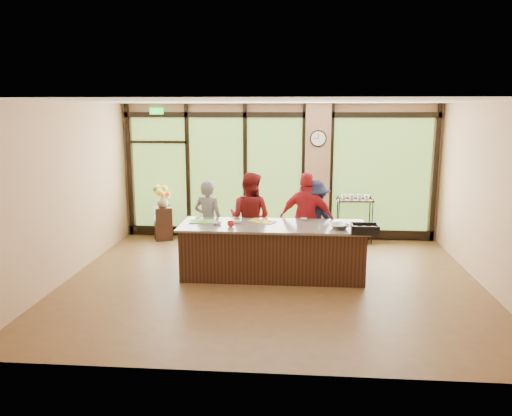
% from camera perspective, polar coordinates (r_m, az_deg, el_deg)
% --- Properties ---
extents(floor, '(7.00, 7.00, 0.00)m').
position_cam_1_polar(floor, '(8.57, 1.79, -8.38)').
color(floor, brown).
rests_on(floor, ground).
extents(ceiling, '(7.00, 7.00, 0.00)m').
position_cam_1_polar(ceiling, '(8.07, 1.93, 12.10)').
color(ceiling, white).
rests_on(ceiling, back_wall).
extents(back_wall, '(7.00, 0.00, 7.00)m').
position_cam_1_polar(back_wall, '(11.15, 2.62, 4.15)').
color(back_wall, tan).
rests_on(back_wall, floor).
extents(left_wall, '(0.00, 6.00, 6.00)m').
position_cam_1_polar(left_wall, '(9.06, -20.85, 1.75)').
color(left_wall, tan).
rests_on(left_wall, floor).
extents(right_wall, '(0.00, 6.00, 6.00)m').
position_cam_1_polar(right_wall, '(8.75, 25.41, 1.08)').
color(right_wall, tan).
rests_on(right_wall, floor).
extents(window_wall, '(6.90, 0.12, 3.00)m').
position_cam_1_polar(window_wall, '(11.12, 3.45, 3.58)').
color(window_wall, tan).
rests_on(window_wall, floor).
extents(island_base, '(3.10, 1.00, 0.88)m').
position_cam_1_polar(island_base, '(8.72, 1.91, -5.00)').
color(island_base, black).
rests_on(island_base, floor).
extents(countertop, '(3.20, 1.10, 0.04)m').
position_cam_1_polar(countertop, '(8.60, 1.93, -2.05)').
color(countertop, '#6D625A').
rests_on(countertop, island_base).
extents(wall_clock, '(0.36, 0.04, 0.36)m').
position_cam_1_polar(wall_clock, '(10.96, 7.12, 7.89)').
color(wall_clock, black).
rests_on(wall_clock, window_wall).
extents(cook_left, '(0.66, 0.53, 1.58)m').
position_cam_1_polar(cook_left, '(9.48, -5.47, -1.52)').
color(cook_left, slate).
rests_on(cook_left, floor).
extents(cook_midleft, '(1.01, 0.90, 1.73)m').
position_cam_1_polar(cook_midleft, '(9.38, -0.71, -1.13)').
color(cook_midleft, maroon).
rests_on(cook_midleft, floor).
extents(cook_midright, '(1.08, 0.61, 1.75)m').
position_cam_1_polar(cook_midright, '(9.26, 5.80, -1.31)').
color(cook_midright, red).
rests_on(cook_midright, floor).
extents(cook_right, '(1.09, 0.72, 1.58)m').
position_cam_1_polar(cook_right, '(9.44, 6.60, -1.59)').
color(cook_right, '#171B34').
rests_on(cook_right, floor).
extents(roasting_pan, '(0.44, 0.35, 0.08)m').
position_cam_1_polar(roasting_pan, '(8.20, 12.31, -2.56)').
color(roasting_pan, black).
rests_on(roasting_pan, countertop).
extents(mixing_bowl, '(0.44, 0.44, 0.08)m').
position_cam_1_polar(mixing_bowl, '(8.44, 9.52, -2.05)').
color(mixing_bowl, silver).
rests_on(mixing_bowl, countertop).
extents(cutting_board_left, '(0.42, 0.32, 0.01)m').
position_cam_1_polar(cutting_board_left, '(8.85, -6.20, -1.56)').
color(cutting_board_left, '#4C9B38').
rests_on(cutting_board_left, countertop).
extents(cutting_board_center, '(0.43, 0.39, 0.01)m').
position_cam_1_polar(cutting_board_center, '(8.88, 0.42, -1.45)').
color(cutting_board_center, gold).
rests_on(cutting_board_center, countertop).
extents(cutting_board_right, '(0.43, 0.39, 0.01)m').
position_cam_1_polar(cutting_board_right, '(8.79, 1.00, -1.59)').
color(cutting_board_right, gold).
rests_on(cutting_board_right, countertop).
extents(prep_bowl_near, '(0.17, 0.17, 0.04)m').
position_cam_1_polar(prep_bowl_near, '(8.63, -4.43, -1.75)').
color(prep_bowl_near, silver).
rests_on(prep_bowl_near, countertop).
extents(prep_bowl_mid, '(0.17, 0.17, 0.04)m').
position_cam_1_polar(prep_bowl_mid, '(8.71, -2.19, -1.61)').
color(prep_bowl_mid, silver).
rests_on(prep_bowl_mid, countertop).
extents(prep_bowl_far, '(0.12, 0.12, 0.03)m').
position_cam_1_polar(prep_bowl_far, '(9.01, 5.48, -1.26)').
color(prep_bowl_far, silver).
rests_on(prep_bowl_far, countertop).
extents(red_ramekin, '(0.15, 0.15, 0.09)m').
position_cam_1_polar(red_ramekin, '(8.47, -2.91, -1.82)').
color(red_ramekin, red).
rests_on(red_ramekin, countertop).
extents(flower_stand, '(0.48, 0.48, 0.74)m').
position_cam_1_polar(flower_stand, '(11.33, -10.55, -1.73)').
color(flower_stand, black).
rests_on(flower_stand, floor).
extents(flower_vase, '(0.28, 0.28, 0.27)m').
position_cam_1_polar(flower_vase, '(11.23, -10.65, 0.78)').
color(flower_vase, olive).
rests_on(flower_vase, flower_stand).
extents(bar_cart, '(0.80, 0.49, 1.06)m').
position_cam_1_polar(bar_cart, '(11.07, 11.20, -0.65)').
color(bar_cart, black).
rests_on(bar_cart, floor).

